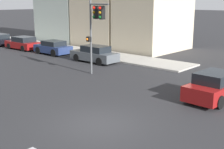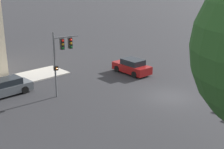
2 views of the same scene
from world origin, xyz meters
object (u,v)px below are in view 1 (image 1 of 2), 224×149
crossing_car_1 (216,86)px  parked_car_2 (23,43)px  parked_car_1 (53,48)px  traffic_signal (95,22)px  parked_car_0 (95,54)px

crossing_car_1 → parked_car_2: crossing_car_1 is taller
parked_car_1 → parked_car_2: size_ratio=0.92×
crossing_car_1 → parked_car_2: (2.94, 23.29, -0.08)m
traffic_signal → parked_car_1: (3.53, 9.54, -3.17)m
traffic_signal → parked_car_0: 5.89m
parked_car_0 → parked_car_1: (0.08, 5.94, -0.02)m
parked_car_1 → parked_car_2: 5.02m
parked_car_0 → parked_car_1: size_ratio=1.12×
parked_car_2 → crossing_car_1: bearing=171.5°
traffic_signal → parked_car_2: 15.26m
traffic_signal → crossing_car_1: traffic_signal is taller
crossing_car_1 → parked_car_1: size_ratio=1.07×
crossing_car_1 → parked_car_1: bearing=82.6°
crossing_car_1 → parked_car_0: crossing_car_1 is taller
traffic_signal → parked_car_0: traffic_signal is taller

